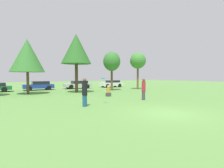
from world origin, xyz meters
The scene contains 12 objects.
ground_plane centered at (0.00, 0.00, 0.00)m, with size 120.00×120.00×0.00m, color #5B8E42.
person_thrower centered at (-3.09, 4.42, 0.98)m, with size 0.35×0.35×1.93m.
person_catcher centered at (2.49, 4.74, 0.95)m, with size 0.33×0.33×1.86m.
frisbee centered at (-1.60, 4.54, 1.91)m, with size 0.28×0.27×0.14m.
bystander_sitting centered at (1.22, 8.57, 0.46)m, with size 0.45×0.37×1.13m.
tree_1 centered at (-5.47, 15.39, 4.39)m, with size 3.75×3.75×6.27m.
tree_2 centered at (-0.09, 14.20, 5.41)m, with size 3.71×3.71×7.31m.
tree_3 centered at (5.32, 14.58, 4.12)m, with size 2.45×2.45×5.54m.
tree_4 centered at (9.90, 14.26, 4.40)m, with size 2.48×2.48×5.69m.
parked_car_blue centered at (-3.48, 20.80, 0.69)m, with size 4.20×2.03×1.31m.
parked_car_silver centered at (2.56, 20.74, 0.69)m, with size 4.47×1.94×1.28m.
parked_car_white centered at (9.10, 20.72, 0.67)m, with size 4.23×1.87×1.27m.
Camera 1 is at (-7.57, -6.33, 2.06)m, focal length 27.46 mm.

